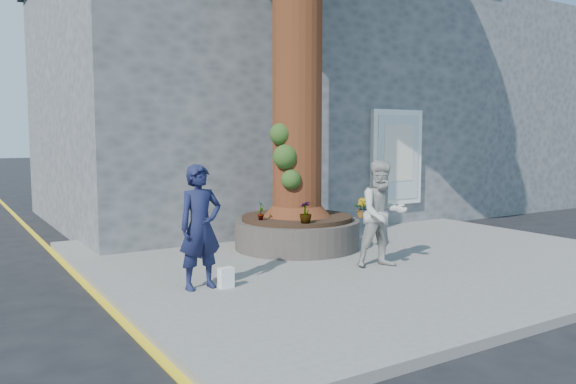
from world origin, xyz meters
TOP-DOWN VIEW (x-y plane):
  - ground at (0.00, 0.00)m, footprint 120.00×120.00m
  - pavement at (1.50, 1.00)m, footprint 9.00×8.00m
  - yellow_line at (-3.05, 1.00)m, footprint 0.10×30.00m
  - stone_shop at (2.50, 7.20)m, footprint 10.30×8.30m
  - neighbour_shop at (10.50, 7.20)m, footprint 6.00×8.00m
  - planter at (0.80, 2.00)m, footprint 2.30×2.30m
  - man at (-1.84, 0.31)m, footprint 0.63×0.44m
  - woman at (1.10, -0.01)m, footprint 0.96×0.84m
  - shopping_bag at (-1.55, 0.16)m, footprint 0.21×0.13m
  - plant_a at (-0.05, 1.86)m, footprint 0.22×0.23m
  - plant_b at (1.65, 1.15)m, footprint 0.21×0.21m
  - plant_c at (0.42, 1.15)m, footprint 0.23×0.23m
  - plant_d at (1.65, 1.15)m, footprint 0.39×0.39m

SIDE VIEW (x-z plane):
  - ground at x=0.00m, z-range 0.00..0.00m
  - yellow_line at x=-3.05m, z-range 0.00..0.01m
  - pavement at x=1.50m, z-range 0.00..0.12m
  - shopping_bag at x=-1.55m, z-range 0.12..0.40m
  - planter at x=0.80m, z-range 0.11..0.71m
  - plant_d at x=1.65m, z-range 0.72..1.05m
  - plant_b at x=1.65m, z-range 0.72..1.08m
  - plant_a at x=-0.05m, z-range 0.72..1.09m
  - plant_c at x=0.42m, z-range 0.72..1.10m
  - man at x=-1.84m, z-range 0.12..1.80m
  - woman at x=1.10m, z-range 0.12..1.81m
  - neighbour_shop at x=10.50m, z-range 0.00..6.00m
  - stone_shop at x=2.50m, z-range 0.01..6.31m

